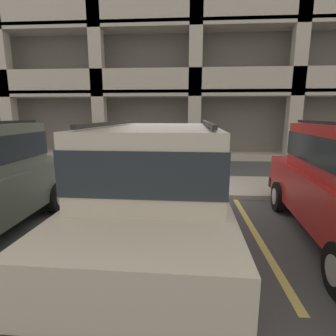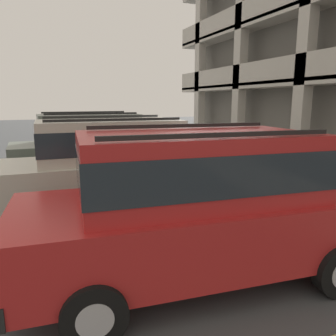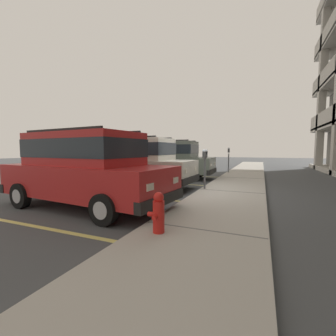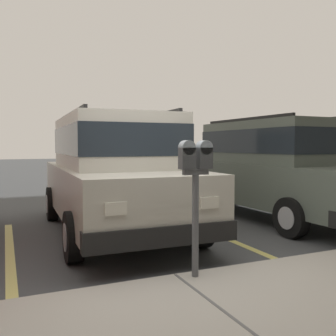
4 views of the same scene
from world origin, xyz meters
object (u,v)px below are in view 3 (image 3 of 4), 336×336
(red_sedan, at_px, (169,158))
(fire_hydrant, at_px, (158,213))
(silver_suv, at_px, (136,161))
(parking_meter_near, at_px, (205,160))
(dark_hatchback, at_px, (86,167))
(parking_meter_far, at_px, (229,156))

(red_sedan, xyz_separation_m, fire_hydrant, (7.86, 3.05, -0.62))
(silver_suv, xyz_separation_m, parking_meter_near, (-0.09, 2.83, 0.09))
(dark_hatchback, relative_size, parking_meter_near, 3.46)
(parking_meter_near, xyz_separation_m, fire_hydrant, (4.59, 0.30, -0.72))
(red_sedan, height_order, fire_hydrant, red_sedan)
(dark_hatchback, distance_m, parking_meter_far, 10.02)
(silver_suv, height_order, fire_hydrant, silver_suv)
(silver_suv, distance_m, parking_meter_far, 7.06)
(parking_meter_far, bearing_deg, red_sedan, -41.26)
(red_sedan, distance_m, parking_meter_far, 4.15)
(dark_hatchback, bearing_deg, red_sedan, -171.93)
(parking_meter_near, distance_m, parking_meter_far, 6.39)
(parking_meter_near, bearing_deg, silver_suv, -88.22)
(red_sedan, bearing_deg, silver_suv, -2.61)
(dark_hatchback, xyz_separation_m, parking_meter_far, (-9.73, 2.40, 0.04))
(silver_suv, xyz_separation_m, dark_hatchback, (3.26, 0.42, 0.00))
(dark_hatchback, distance_m, parking_meter_near, 4.13)
(parking_meter_far, bearing_deg, fire_hydrant, 1.65)
(parking_meter_near, height_order, parking_meter_far, parking_meter_far)
(fire_hydrant, bearing_deg, parking_meter_far, -178.35)
(red_sedan, height_order, dark_hatchback, same)
(red_sedan, xyz_separation_m, parking_meter_near, (3.27, 2.75, 0.09))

